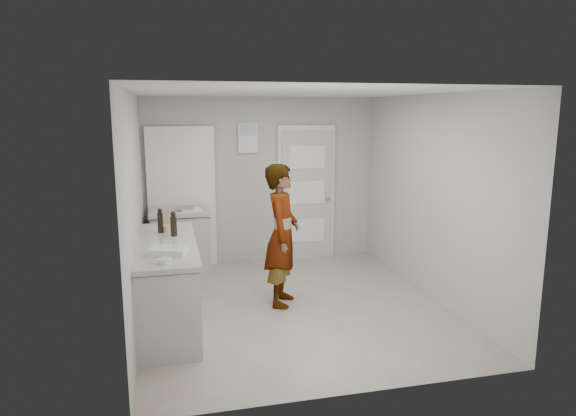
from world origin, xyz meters
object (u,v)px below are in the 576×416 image
object	(u,v)px
cake_mix_box	(166,218)
egg_bowl	(165,261)
oil_cruet_b	(160,221)
person	(282,235)
oil_cruet_a	(174,224)
spice_jar	(165,229)
baking_dish	(168,251)

from	to	relation	value
cake_mix_box	egg_bowl	world-z (taller)	cake_mix_box
cake_mix_box	oil_cruet_b	world-z (taller)	oil_cruet_b
person	oil_cruet_a	world-z (taller)	person
cake_mix_box	spice_jar	distance (m)	0.44
spice_jar	egg_bowl	world-z (taller)	spice_jar
person	oil_cruet_b	xyz separation A→B (m)	(-1.39, 0.14, 0.21)
baking_dish	egg_bowl	bearing A→B (deg)	-96.38
baking_dish	person	bearing A→B (deg)	30.80
spice_jar	baking_dish	bearing A→B (deg)	-88.67
person	oil_cruet_b	bearing A→B (deg)	105.77
spice_jar	oil_cruet_a	bearing A→B (deg)	-64.67
baking_dish	cake_mix_box	bearing A→B (deg)	90.34
spice_jar	oil_cruet_a	distance (m)	0.23
oil_cruet_b	baking_dish	world-z (taller)	oil_cruet_b
oil_cruet_b	baking_dish	size ratio (longest dim) A/B	0.68
person	cake_mix_box	distance (m)	1.46
oil_cruet_b	oil_cruet_a	bearing A→B (deg)	-52.94
oil_cruet_a	oil_cruet_b	xyz separation A→B (m)	(-0.14, 0.19, 0.00)
oil_cruet_b	egg_bowl	bearing A→B (deg)	-88.23
cake_mix_box	baking_dish	world-z (taller)	cake_mix_box
oil_cruet_a	baking_dish	size ratio (longest dim) A/B	0.68
cake_mix_box	spice_jar	bearing A→B (deg)	-98.58
spice_jar	baking_dish	distance (m)	0.92
person	egg_bowl	world-z (taller)	person
baking_dish	egg_bowl	xyz separation A→B (m)	(-0.04, -0.32, -0.00)
oil_cruet_b	baking_dish	bearing A→B (deg)	-85.38
spice_jar	oil_cruet_a	world-z (taller)	oil_cruet_a
cake_mix_box	oil_cruet_b	distance (m)	0.45
spice_jar	oil_cruet_b	world-z (taller)	oil_cruet_b
oil_cruet_a	person	bearing A→B (deg)	2.56
person	cake_mix_box	size ratio (longest dim) A/B	10.24
oil_cruet_b	egg_bowl	xyz separation A→B (m)	(0.04, -1.25, -0.11)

